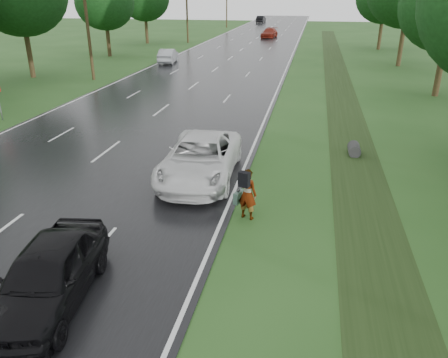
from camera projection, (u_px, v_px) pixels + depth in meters
road at (238, 53)px, 54.03m from camera, size 14.00×180.00×0.04m
edge_stripe_east at (293, 54)px, 52.80m from camera, size 0.12×180.00×0.01m
edge_stripe_west at (185, 51)px, 55.24m from camera, size 0.12×180.00×0.01m
center_line at (238, 52)px, 54.02m from camera, size 0.12×180.00×0.01m
drainage_ditch at (344, 108)px, 28.27m from camera, size 2.20×120.00×0.56m
utility_pole_mid at (86, 16)px, 35.64m from camera, size 1.60×0.26×10.00m
utility_pole_far at (187, 5)px, 62.65m from camera, size 1.60×0.26×10.00m
utility_pole_distant at (227, 1)px, 89.65m from camera, size 1.60×0.26×10.00m
tree_west_d at (105, 3)px, 48.90m from camera, size 6.60×6.60×8.80m
pedestrian at (247, 193)px, 14.35m from camera, size 0.86×0.88×1.77m
white_pickup at (200, 158)px, 17.48m from camera, size 3.06×6.14×1.67m
dark_sedan at (48, 274)px, 10.41m from camera, size 2.42×4.75×1.55m
silver_sedan at (168, 56)px, 46.01m from camera, size 2.07×4.51×1.43m
far_car_red at (269, 33)px, 71.05m from camera, size 2.60×5.27×1.47m
far_car_dark at (261, 19)px, 104.57m from camera, size 1.94×4.91×1.59m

